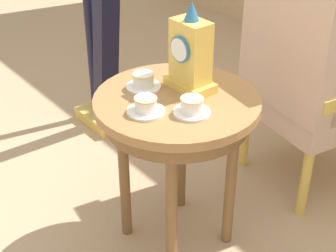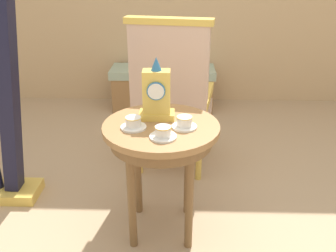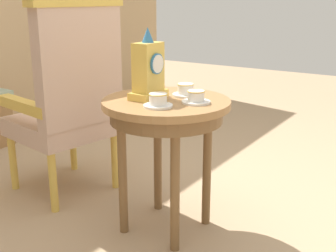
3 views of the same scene
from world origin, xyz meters
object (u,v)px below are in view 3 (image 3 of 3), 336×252
object	(u,v)px
teacup_center	(186,90)
teacup_right	(196,98)
side_table	(165,117)
armchair	(70,98)
mantel_clock	(148,71)
teacup_left	(158,101)

from	to	relation	value
teacup_center	teacup_right	bearing A→B (deg)	-131.28
side_table	armchair	xyz separation A→B (m)	(0.05, 0.69, 0.00)
teacup_center	mantel_clock	distance (m)	0.22
teacup_center	armchair	size ratio (longest dim) A/B	0.11
teacup_right	side_table	bearing A→B (deg)	96.01
side_table	teacup_center	size ratio (longest dim) A/B	5.21
teacup_right	teacup_center	bearing A→B (deg)	48.72
teacup_left	armchair	size ratio (longest dim) A/B	0.12
armchair	teacup_left	bearing A→B (deg)	-103.93
teacup_left	armchair	world-z (taller)	armchair
side_table	teacup_left	size ratio (longest dim) A/B	5.14
teacup_center	armchair	bearing A→B (deg)	95.93
teacup_left	armchair	bearing A→B (deg)	76.07
side_table	teacup_left	distance (m)	0.19
teacup_left	teacup_center	xyz separation A→B (m)	(0.26, 0.01, -0.00)
teacup_left	mantel_clock	size ratio (longest dim) A/B	0.39
mantel_clock	armchair	bearing A→B (deg)	83.33
side_table	mantel_clock	distance (m)	0.24
teacup_left	teacup_center	distance (m)	0.26
teacup_right	mantel_clock	distance (m)	0.26
side_table	armchair	world-z (taller)	armchair
teacup_center	mantel_clock	bearing A→B (deg)	141.29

